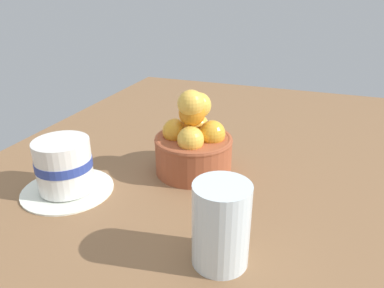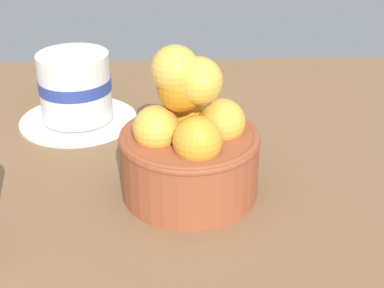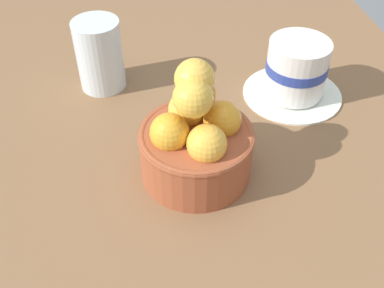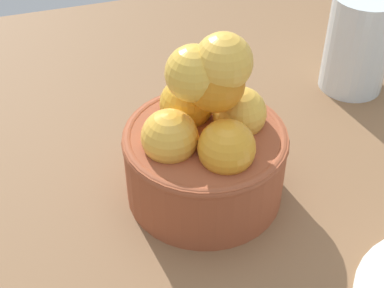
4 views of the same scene
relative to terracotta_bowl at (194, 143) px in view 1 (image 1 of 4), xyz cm
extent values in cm
cube|color=brown|center=(0.05, 0.01, -7.21)|extent=(125.29, 80.07, 3.26)
cylinder|color=#9E4C2D|center=(0.05, 0.01, -2.27)|extent=(13.68, 13.68, 6.61)
torus|color=#9E4C2D|center=(0.05, 0.01, 0.63)|extent=(13.88, 13.88, 1.00)
sphere|color=orange|center=(-0.58, 3.22, 2.02)|extent=(4.57, 4.57, 4.57)
sphere|color=#F3B942|center=(-3.16, -0.61, 2.02)|extent=(4.53, 4.53, 4.53)
sphere|color=gold|center=(0.68, -3.19, 2.02)|extent=(4.64, 4.64, 4.64)
sphere|color=#F5B43F|center=(3.26, 0.64, 2.02)|extent=(4.60, 4.60, 4.60)
sphere|color=orange|center=(-0.72, 0.31, 5.88)|extent=(4.59, 4.59, 4.59)
sphere|color=#F0B942|center=(0.89, -0.53, 6.79)|extent=(4.49, 4.49, 4.49)
sphere|color=#F4BA45|center=(-1.26, 0.03, 7.70)|extent=(4.57, 4.57, 4.57)
cylinder|color=white|center=(-13.61, 17.27, -5.28)|extent=(14.92, 14.92, 0.60)
cylinder|color=white|center=(-13.61, 17.27, -0.77)|extent=(8.88, 8.88, 8.41)
cylinder|color=#2D4299|center=(-13.61, 17.27, -0.46)|extent=(9.04, 9.04, 1.51)
cylinder|color=silver|center=(-20.99, -11.01, -0.20)|extent=(6.98, 6.98, 10.77)
camera|label=1|loc=(-55.47, -19.91, 26.07)|focal=34.04mm
camera|label=2|loc=(-1.61, -49.02, 26.07)|focal=53.15mm
camera|label=3|loc=(39.83, -7.12, 36.62)|focal=42.98mm
camera|label=4|loc=(11.87, 33.39, 29.90)|focal=52.04mm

